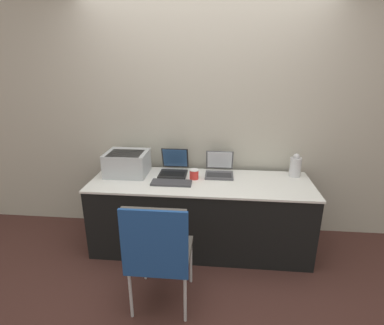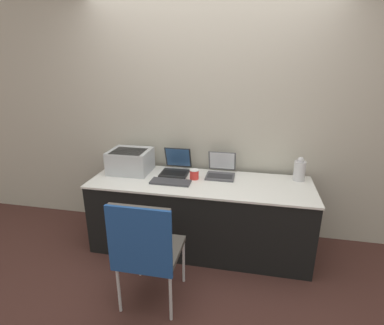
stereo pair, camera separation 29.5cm
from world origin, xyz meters
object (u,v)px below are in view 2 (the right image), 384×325
external_keyboard (170,182)px  coffee_cup (194,174)px  chair (146,246)px  laptop_left (176,167)px  laptop_right (221,171)px  metal_pitcher (300,170)px  printer (130,160)px

external_keyboard → coffee_cup: 0.26m
chair → laptop_left: bearing=92.7°
laptop_right → metal_pitcher: size_ratio=1.32×
external_keyboard → chair: 0.84m
laptop_right → coffee_cup: 0.29m
printer → chair: size_ratio=0.45×
laptop_left → external_keyboard: laptop_left is taller
laptop_left → laptop_right: 0.48m
laptop_left → metal_pitcher: laptop_left is taller
laptop_left → chair: bearing=-87.3°
printer → laptop_left: (0.48, 0.08, -0.07)m
laptop_left → external_keyboard: (0.02, -0.30, -0.04)m
laptop_right → metal_pitcher: (0.78, 0.03, 0.06)m
printer → external_keyboard: size_ratio=1.08×
laptop_right → external_keyboard: laptop_right is taller
chair → metal_pitcher: bearing=43.5°
printer → laptop_right: bearing=5.0°
printer → metal_pitcher: (1.73, 0.11, -0.02)m
printer → metal_pitcher: size_ratio=1.74×
printer → external_keyboard: 0.56m
printer → external_keyboard: bearing=-23.5°
coffee_cup → metal_pitcher: bearing=9.7°
printer → chair: printer is taller
coffee_cup → chair: chair is taller
laptop_left → coffee_cup: 0.27m
laptop_left → metal_pitcher: size_ratio=1.36×
metal_pitcher → coffee_cup: bearing=-170.3°
external_keyboard → coffee_cup: size_ratio=3.96×
laptop_right → chair: (-0.43, -1.12, -0.22)m
laptop_left → coffee_cup: laptop_left is taller
external_keyboard → chair: (0.03, -0.82, -0.17)m
coffee_cup → printer: bearing=174.7°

